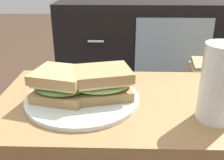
{
  "coord_description": "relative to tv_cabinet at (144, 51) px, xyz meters",
  "views": [
    {
      "loc": [
        0.01,
        -0.55,
        0.75
      ],
      "look_at": [
        -0.01,
        0.0,
        0.51
      ],
      "focal_mm": 42.1,
      "sensor_mm": 36.0,
      "label": 1
    }
  ],
  "objects": [
    {
      "name": "side_table",
      "position": [
        -0.15,
        -0.95,
        0.08
      ],
      "size": [
        0.56,
        0.36,
        0.46
      ],
      "color": "olive",
      "rests_on": "ground"
    },
    {
      "name": "tv_cabinet",
      "position": [
        0.0,
        0.0,
        0.0
      ],
      "size": [
        0.96,
        0.46,
        0.58
      ],
      "color": "black",
      "rests_on": "ground"
    },
    {
      "name": "area_rug",
      "position": [
        -0.56,
        -0.59,
        -0.29
      ],
      "size": [
        1.1,
        0.64,
        0.01
      ],
      "color": "#384C72",
      "rests_on": "ground"
    },
    {
      "name": "plate",
      "position": [
        -0.23,
        -0.95,
        0.17
      ],
      "size": [
        0.26,
        0.26,
        0.01
      ],
      "primitive_type": "cylinder",
      "color": "silver",
      "rests_on": "side_table"
    },
    {
      "name": "sandwich_front",
      "position": [
        -0.28,
        -0.96,
        0.21
      ],
      "size": [
        0.14,
        0.13,
        0.07
      ],
      "color": "tan",
      "rests_on": "plate"
    },
    {
      "name": "sandwich_back",
      "position": [
        -0.19,
        -0.95,
        0.21
      ],
      "size": [
        0.16,
        0.13,
        0.07
      ],
      "color": "#9E7A4C",
      "rests_on": "plate"
    },
    {
      "name": "beer_glass",
      "position": [
        0.05,
        -1.03,
        0.25
      ],
      "size": [
        0.08,
        0.08,
        0.16
      ],
      "color": "silver",
      "rests_on": "side_table"
    },
    {
      "name": "paper_bag",
      "position": [
        0.27,
        -0.48,
        -0.1
      ],
      "size": [
        0.25,
        0.15,
        0.4
      ],
      "color": "tan",
      "rests_on": "ground"
    }
  ]
}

